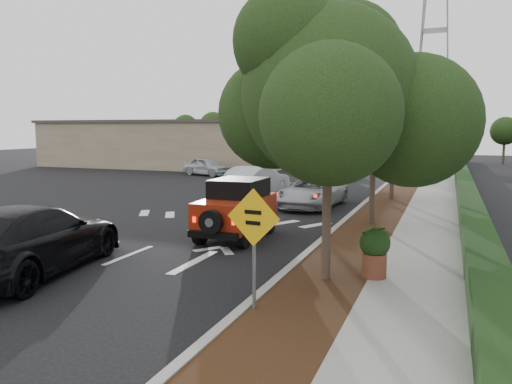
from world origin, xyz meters
The scene contains 19 objects.
ground centered at (0.00, 0.00, 0.00)m, with size 120.00×120.00×0.00m, color black.
curb centered at (4.60, 12.00, 0.07)m, with size 0.20×70.00×0.15m, color #9E9B93.
planting_strip centered at (5.60, 12.00, 0.06)m, with size 1.80×70.00×0.12m, color black.
sidewalk centered at (7.50, 12.00, 0.06)m, with size 2.00×70.00×0.12m, color gray.
hedge centered at (8.90, 12.00, 0.40)m, with size 0.80×70.00×0.80m, color black.
commercial_building centered at (-16.00, 30.00, 2.00)m, with size 22.00×12.00×4.00m, color #806E58.
transmission_tower centered at (6.00, 48.00, 0.00)m, with size 7.00×4.00×28.00m, color slate, non-canonical shape.
street_tree_near centered at (5.60, -0.50, 0.00)m, with size 3.80×3.80×5.92m, color black, non-canonical shape.
street_tree_mid centered at (5.60, 6.50, 0.00)m, with size 3.20×3.20×5.32m, color black, non-canonical shape.
street_tree_far centered at (5.60, 13.00, 0.00)m, with size 3.40×3.40×5.62m, color black, non-canonical shape.
light_pole_a centered at (-6.50, 26.00, 0.00)m, with size 2.00×0.22×9.00m, color slate, non-canonical shape.
light_pole_b centered at (-7.50, 38.00, 0.00)m, with size 2.00×0.22×9.00m, color slate, non-canonical shape.
red_jeep centered at (1.89, 3.20, 0.95)m, with size 1.68×3.68×1.87m.
silver_suv_ahead centered at (2.51, 10.08, 0.65)m, with size 2.15×4.67×1.30m, color #A5A6AC.
black_suv_oncoming centered at (-1.18, -2.28, 0.84)m, with size 2.34×5.77×1.67m, color black.
silver_sedan_oncoming centered at (-1.00, 12.25, 0.78)m, with size 1.65×4.74×1.56m, color #B1B4B9.
parked_suv centered at (-8.57, 21.75, 0.68)m, with size 1.60×3.98×1.35m, color #B4B8BC.
speed_hump_sign centered at (4.80, -2.87, 1.57)m, with size 1.06×0.13×2.26m.
terracotta_planter centered at (6.60, -0.03, 0.81)m, with size 0.69×0.69×1.20m.
Camera 1 is at (8.05, -11.17, 3.45)m, focal length 35.00 mm.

